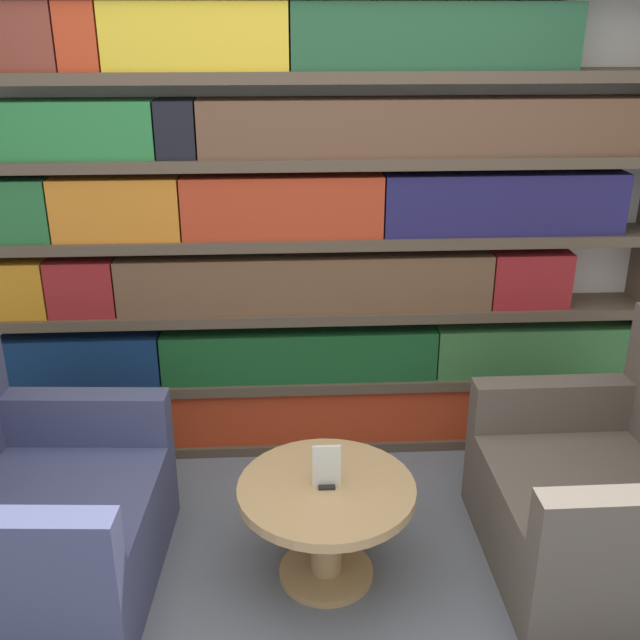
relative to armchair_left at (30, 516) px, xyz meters
The scene contains 5 objects.
bookshelf 1.63m from the armchair_left, 44.56° to the left, with size 3.41×0.30×2.17m.
armchair_left is the anchor object (origin of this frame).
armchair_right 2.23m from the armchair_left, ahead, with size 0.82×0.94×0.94m.
coffee_table 1.12m from the armchair_left, ahead, with size 0.67×0.67×0.42m.
table_sign 1.13m from the armchair_left, ahead, with size 0.10×0.06×0.17m.
Camera 1 is at (-0.09, -2.01, 2.05)m, focal length 42.00 mm.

